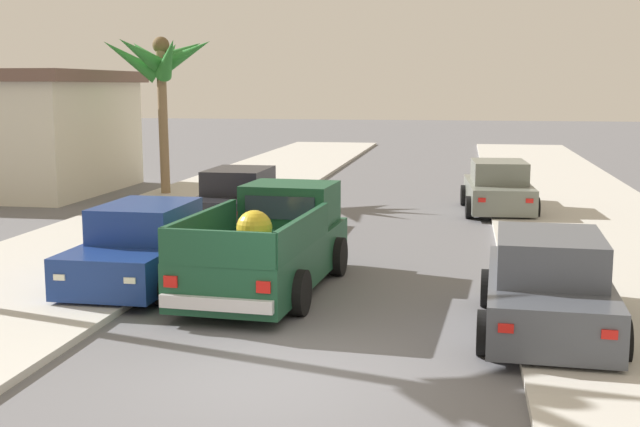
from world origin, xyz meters
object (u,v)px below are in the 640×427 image
(car_right_near, at_px, (498,188))
(car_left_mid, at_px, (548,287))
(pickup_truck, at_px, (271,247))
(palm_tree_right_fore, at_px, (160,62))
(car_left_near, at_px, (240,199))
(car_right_mid, at_px, (145,247))

(car_right_near, relative_size, car_left_mid, 1.01)
(pickup_truck, distance_m, palm_tree_right_fore, 13.74)
(palm_tree_right_fore, bearing_deg, pickup_truck, -60.77)
(pickup_truck, relative_size, palm_tree_right_fore, 0.98)
(car_right_near, distance_m, palm_tree_right_fore, 11.68)
(car_left_near, relative_size, car_right_mid, 1.00)
(pickup_truck, bearing_deg, car_right_mid, -176.92)
(car_left_mid, bearing_deg, pickup_truck, 157.60)
(car_left_near, height_order, car_right_near, same)
(pickup_truck, relative_size, car_left_near, 1.25)
(car_right_near, height_order, palm_tree_right_fore, palm_tree_right_fore)
(car_right_near, xyz_separation_m, palm_tree_right_fore, (-10.96, 1.42, 3.78))
(car_left_mid, relative_size, palm_tree_right_fore, 0.80)
(pickup_truck, height_order, car_left_mid, pickup_truck)
(car_right_near, bearing_deg, pickup_truck, -113.99)
(car_right_mid, bearing_deg, palm_tree_right_fore, 109.22)
(pickup_truck, distance_m, car_right_mid, 2.39)
(pickup_truck, distance_m, car_left_mid, 5.16)
(pickup_truck, bearing_deg, palm_tree_right_fore, 119.23)
(car_right_near, xyz_separation_m, car_left_mid, (0.27, -12.09, 0.00))
(car_right_mid, bearing_deg, car_left_near, 90.25)
(pickup_truck, xyz_separation_m, car_right_mid, (-2.39, -0.13, -0.07))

